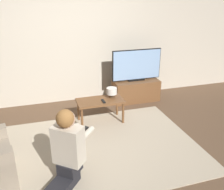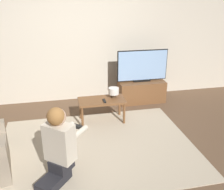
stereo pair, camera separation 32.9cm
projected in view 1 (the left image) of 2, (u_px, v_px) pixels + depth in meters
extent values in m
plane|color=brown|center=(100.00, 148.00, 3.64)|extent=(10.00, 10.00, 0.00)
cube|color=beige|center=(74.00, 37.00, 4.86)|extent=(10.00, 0.06, 2.60)
cube|color=#BCAD93|center=(100.00, 147.00, 3.64)|extent=(2.81, 2.11, 0.02)
cube|color=brown|center=(136.00, 90.00, 5.20)|extent=(0.94, 0.42, 0.44)
cube|color=black|center=(136.00, 80.00, 5.11)|extent=(0.35, 0.08, 0.04)
cube|color=black|center=(137.00, 65.00, 5.00)|extent=(1.02, 0.03, 0.61)
cube|color=#8CB2E0|center=(137.00, 65.00, 4.99)|extent=(0.99, 0.04, 0.58)
cube|color=brown|center=(100.00, 101.00, 4.23)|extent=(0.79, 0.41, 0.04)
cylinder|color=brown|center=(82.00, 119.00, 4.07)|extent=(0.04, 0.04, 0.38)
cylinder|color=brown|center=(123.00, 113.00, 4.26)|extent=(0.04, 0.04, 0.38)
cylinder|color=brown|center=(78.00, 111.00, 4.36)|extent=(0.04, 0.04, 0.38)
cylinder|color=brown|center=(117.00, 106.00, 4.55)|extent=(0.04, 0.04, 0.38)
cube|color=#232328|center=(63.00, 184.00, 2.85)|extent=(0.44, 0.46, 0.11)
cube|color=#232328|center=(70.00, 167.00, 2.94)|extent=(0.32, 0.33, 0.14)
cube|color=beige|center=(68.00, 145.00, 2.83)|extent=(0.39, 0.37, 0.46)
sphere|color=#DBAD8E|center=(66.00, 119.00, 2.70)|extent=(0.20, 0.20, 0.20)
sphere|color=#9E6B38|center=(65.00, 119.00, 2.68)|extent=(0.20, 0.20, 0.20)
cube|color=black|center=(84.00, 128.00, 3.14)|extent=(0.12, 0.11, 0.04)
cylinder|color=beige|center=(86.00, 134.00, 3.00)|extent=(0.24, 0.28, 0.07)
cylinder|color=beige|center=(72.00, 131.00, 3.07)|extent=(0.24, 0.28, 0.07)
cylinder|color=#4C3823|center=(112.00, 95.00, 4.33)|extent=(0.10, 0.10, 0.06)
cylinder|color=silver|center=(112.00, 91.00, 4.30)|extent=(0.18, 0.18, 0.11)
cube|color=black|center=(103.00, 101.00, 4.16)|extent=(0.04, 0.15, 0.02)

